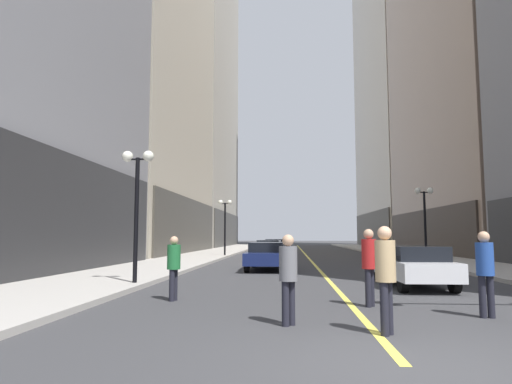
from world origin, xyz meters
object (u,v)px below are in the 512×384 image
(car_blue, at_px, (274,246))
(pedestrian_in_grey_suit, at_px, (288,272))
(car_grey, at_px, (269,248))
(pedestrian_in_green_parka, at_px, (174,263))
(street_lamp_left_near, at_px, (137,186))
(car_navy, at_px, (267,255))
(street_lamp_left_far, at_px, (225,215))
(pedestrian_in_tan_trench, at_px, (386,271))
(street_lamp_right_mid, at_px, (425,208))
(car_white, at_px, (412,264))
(pedestrian_in_blue_hoodie, at_px, (485,267))
(pedestrian_in_red_jacket, at_px, (369,261))

(car_blue, distance_m, pedestrian_in_grey_suit, 32.82)
(car_blue, bearing_deg, car_grey, -90.28)
(pedestrian_in_green_parka, relative_size, street_lamp_left_near, 0.37)
(car_navy, distance_m, street_lamp_left_far, 13.54)
(pedestrian_in_tan_trench, xyz_separation_m, street_lamp_right_mid, (6.24, 18.64, 2.20))
(car_grey, relative_size, street_lamp_right_mid, 1.06)
(car_white, height_order, street_lamp_left_far, street_lamp_left_far)
(car_white, height_order, street_lamp_right_mid, street_lamp_right_mid)
(car_blue, relative_size, pedestrian_in_tan_trench, 2.62)
(car_navy, relative_size, street_lamp_right_mid, 1.07)
(pedestrian_in_blue_hoodie, height_order, pedestrian_in_grey_suit, pedestrian_in_blue_hoodie)
(car_blue, distance_m, pedestrian_in_green_parka, 29.91)
(car_navy, xyz_separation_m, pedestrian_in_blue_hoodie, (5.02, -12.30, 0.29))
(car_white, height_order, pedestrian_in_tan_trench, pedestrian_in_tan_trench)
(street_lamp_left_far, bearing_deg, street_lamp_right_mid, -32.36)
(car_blue, bearing_deg, pedestrian_in_grey_suit, -87.64)
(car_blue, xyz_separation_m, pedestrian_in_blue_hoodie, (5.34, -31.73, 0.30))
(car_white, relative_size, pedestrian_in_grey_suit, 2.80)
(street_lamp_left_far, xyz_separation_m, street_lamp_right_mid, (12.80, -8.11, 0.00))
(car_white, xyz_separation_m, street_lamp_right_mid, (3.86, 11.43, 2.54))
(car_navy, distance_m, street_lamp_right_mid, 10.35)
(car_white, distance_m, street_lamp_left_near, 9.32)
(car_grey, distance_m, street_lamp_right_mid, 11.33)
(pedestrian_in_blue_hoodie, bearing_deg, pedestrian_in_grey_suit, -165.10)
(street_lamp_left_near, height_order, street_lamp_left_far, same)
(pedestrian_in_tan_trench, distance_m, street_lamp_left_near, 9.45)
(street_lamp_left_far, bearing_deg, pedestrian_in_blue_hoodie, -70.40)
(pedestrian_in_blue_hoodie, bearing_deg, car_navy, 112.21)
(pedestrian_in_tan_trench, bearing_deg, pedestrian_in_blue_hoodie, 36.37)
(car_white, distance_m, pedestrian_in_tan_trench, 7.61)
(car_grey, distance_m, street_lamp_left_far, 4.84)
(pedestrian_in_green_parka, relative_size, pedestrian_in_red_jacket, 0.91)
(car_grey, relative_size, car_blue, 0.99)
(pedestrian_in_green_parka, height_order, pedestrian_in_blue_hoodie, pedestrian_in_blue_hoodie)
(pedestrian_in_grey_suit, distance_m, street_lamp_right_mid, 19.76)
(pedestrian_in_red_jacket, bearing_deg, car_grey, 98.65)
(pedestrian_in_green_parka, distance_m, pedestrian_in_red_jacket, 4.86)
(pedestrian_in_red_jacket, relative_size, pedestrian_in_grey_suit, 1.08)
(car_navy, height_order, pedestrian_in_red_jacket, pedestrian_in_red_jacket)
(car_white, height_order, car_grey, same)
(pedestrian_in_green_parka, xyz_separation_m, street_lamp_left_near, (-2.00, 2.84, 2.31))
(pedestrian_in_grey_suit, bearing_deg, pedestrian_in_green_parka, 134.95)
(car_navy, relative_size, street_lamp_left_far, 1.07)
(car_navy, xyz_separation_m, pedestrian_in_tan_trench, (2.67, -14.04, 0.34))
(pedestrian_in_tan_trench, xyz_separation_m, street_lamp_left_near, (-6.56, 6.44, 2.20))
(car_navy, height_order, pedestrian_in_tan_trench, pedestrian_in_tan_trench)
(car_blue, height_order, street_lamp_left_far, street_lamp_left_far)
(pedestrian_in_grey_suit, bearing_deg, pedestrian_in_blue_hoodie, 14.90)
(car_grey, distance_m, pedestrian_in_red_jacket, 21.88)
(pedestrian_in_tan_trench, xyz_separation_m, street_lamp_left_far, (-6.56, 26.76, 2.20))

